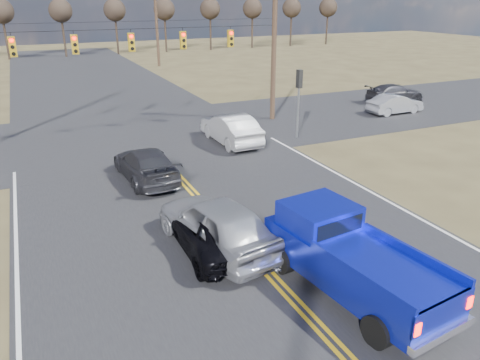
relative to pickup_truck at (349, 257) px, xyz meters
name	(u,v)px	position (x,y,z in m)	size (l,w,h in m)	color
ground	(295,302)	(-1.61, 0.10, -1.04)	(160.00, 160.00, 0.00)	brown
road_main	(180,179)	(-1.61, 10.10, -1.04)	(14.00, 120.00, 0.02)	#28282B
road_cross	(139,135)	(-1.61, 18.10, -1.04)	(120.00, 12.00, 0.02)	#28282B
signal_gantry	(141,47)	(-1.11, 17.89, 4.03)	(19.60, 4.83, 10.00)	#473323
utility_poles	(136,45)	(-1.61, 17.10, 4.19)	(19.60, 58.32, 10.00)	#473323
treeline	(103,26)	(-1.61, 27.06, 4.66)	(87.00, 117.80, 7.40)	#33261C
pickup_truck	(349,257)	(0.00, 0.00, 0.00)	(2.82, 5.91, 2.14)	black
silver_suv	(217,223)	(-2.41, 3.69, -0.15)	(2.09, 5.19, 1.77)	#A1A3A9
black_suv	(212,229)	(-2.53, 3.81, -0.37)	(2.21, 4.79, 1.33)	black
white_car_queue	(231,129)	(2.71, 14.29, -0.22)	(1.74, 4.99, 1.65)	silver
dgrey_car_queue	(146,164)	(-2.98, 10.68, -0.32)	(2.01, 4.95, 1.44)	#343338
cross_car_east_near	(395,104)	(15.95, 15.96, -0.37)	(4.08, 1.42, 1.35)	#989AA0
cross_car_east_far	(395,93)	(18.73, 19.08, -0.36)	(4.64, 1.89, 1.35)	#343338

